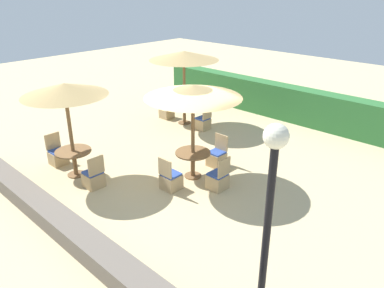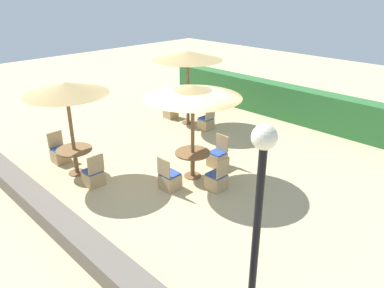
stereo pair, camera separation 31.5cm
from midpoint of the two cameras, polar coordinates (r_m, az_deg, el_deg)
name	(u,v)px [view 2 (the right image)]	position (r m, az deg, el deg)	size (l,w,h in m)	color
ground_plane	(177,180)	(10.40, -1.49, -5.49)	(40.00, 40.00, 0.00)	#C6B284
hedge_row	(302,106)	(15.02, 17.01, 5.54)	(13.00, 0.70, 1.33)	#2D6B33
stone_border	(62,224)	(8.69, -18.17, -11.57)	(10.00, 0.56, 0.42)	#6B6056
lamp_post	(260,189)	(5.43, 11.98, -6.69)	(0.36, 0.36, 3.32)	black
parasol_front_left	(66,89)	(10.32, -17.85, 8.00)	(2.23, 2.23, 2.65)	brown
round_table_front_left	(75,155)	(10.95, -16.63, -1.58)	(0.99, 0.99, 0.75)	brown
patio_chair_front_left_east	(94,176)	(10.32, -13.93, -4.82)	(0.46, 0.46, 0.93)	tan
patio_chair_front_left_west	(60,154)	(11.92, -18.76, -1.44)	(0.46, 0.46, 0.93)	tan
parasol_center	(193,92)	(9.66, 1.05, 7.97)	(2.57, 2.57, 2.63)	brown
round_table_center	(193,158)	(10.32, 0.97, -2.15)	(0.97, 0.97, 0.75)	brown
patio_chair_center_north	(217,158)	(11.09, 4.71, -2.08)	(0.46, 0.46, 0.93)	tan
patio_chair_center_south	(170,180)	(9.87, -2.52, -5.45)	(0.46, 0.46, 0.93)	tan
patio_chair_center_east	(217,180)	(9.87, 4.71, -5.52)	(0.46, 0.46, 0.93)	tan
parasol_back_left	(188,56)	(13.85, 0.01, 13.28)	(2.54, 2.54, 2.76)	brown
round_table_back_left	(188,109)	(14.35, 0.01, 5.34)	(1.08, 1.08, 0.71)	brown
patio_chair_back_left_west	(170,111)	(15.07, -2.72, 5.00)	(0.46, 0.46, 0.93)	tan
patio_chair_back_left_east	(206,123)	(13.83, 2.83, 3.27)	(0.46, 0.46, 0.93)	tan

